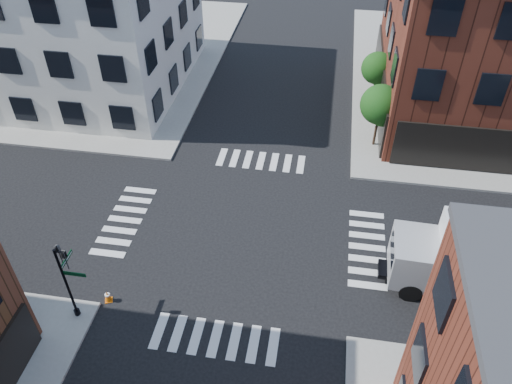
{
  "coord_description": "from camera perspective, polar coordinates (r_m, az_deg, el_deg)",
  "views": [
    {
      "loc": [
        3.97,
        -19.8,
        20.06
      ],
      "look_at": [
        0.66,
        0.78,
        2.5
      ],
      "focal_mm": 35.0,
      "sensor_mm": 36.0,
      "label": 1
    }
  ],
  "objects": [
    {
      "name": "box_truck",
      "position": [
        26.56,
        25.27,
        -7.28
      ],
      "size": [
        9.19,
        3.08,
        4.11
      ],
      "rotation": [
        0.0,
        0.0,
        -0.04
      ],
      "color": "silver",
      "rests_on": "ground"
    },
    {
      "name": "signal_pole",
      "position": [
        24.13,
        -20.81,
        -8.86
      ],
      "size": [
        1.29,
        1.24,
        4.6
      ],
      "color": "black",
      "rests_on": "ground"
    },
    {
      "name": "traffic_cone",
      "position": [
        26.11,
        -16.59,
        -11.35
      ],
      "size": [
        0.47,
        0.47,
        0.67
      ],
      "rotation": [
        0.0,
        0.0,
        0.37
      ],
      "color": "#DD6109",
      "rests_on": "ground"
    },
    {
      "name": "building_nw",
      "position": [
        44.96,
        -23.44,
        18.12
      ],
      "size": [
        22.0,
        16.0,
        11.0
      ],
      "primitive_type": "cube",
      "color": "silver",
      "rests_on": "ground"
    },
    {
      "name": "tree_far",
      "position": [
        39.85,
        13.77,
        13.41
      ],
      "size": [
        2.43,
        2.43,
        4.07
      ],
      "color": "black",
      "rests_on": "ground"
    },
    {
      "name": "sidewalk_nw",
      "position": [
        51.84,
        -21.26,
        14.77
      ],
      "size": [
        30.0,
        30.0,
        0.15
      ],
      "primitive_type": "cube",
      "color": "gray",
      "rests_on": "ground"
    },
    {
      "name": "tree_near",
      "position": [
        34.42,
        14.1,
        9.44
      ],
      "size": [
        2.69,
        2.69,
        4.49
      ],
      "color": "black",
      "rests_on": "ground"
    },
    {
      "name": "ground",
      "position": [
        28.46,
        -1.57,
        -4.72
      ],
      "size": [
        120.0,
        120.0,
        0.0
      ],
      "primitive_type": "plane",
      "color": "black",
      "rests_on": "ground"
    }
  ]
}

